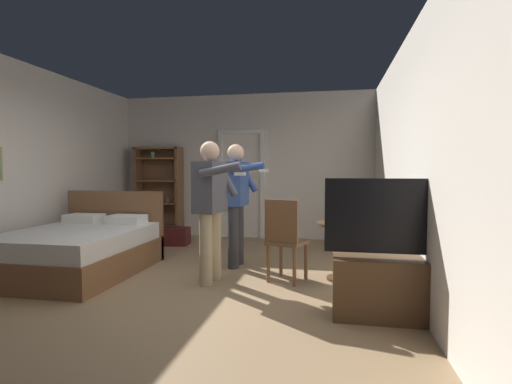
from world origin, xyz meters
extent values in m
plane|color=#997A56|center=(0.00, 0.00, 0.00)|extent=(7.27, 7.27, 0.00)
cube|color=silver|center=(0.00, 3.37, 1.41)|extent=(5.22, 0.12, 2.82)
cube|color=silver|center=(2.55, 0.00, 1.41)|extent=(0.12, 6.85, 2.82)
cube|color=white|center=(-0.48, 3.29, 1.02)|extent=(0.08, 0.08, 2.05)
cube|color=white|center=(0.37, 3.29, 1.02)|extent=(0.08, 0.08, 2.05)
cube|color=white|center=(-0.05, 3.29, 2.09)|extent=(0.93, 0.08, 0.08)
cube|color=brown|center=(-1.53, 0.23, 0.17)|extent=(1.53, 1.93, 0.35)
cube|color=silver|center=(-1.53, 0.23, 0.46)|extent=(1.47, 1.87, 0.22)
cube|color=brown|center=(-1.53, 1.16, 0.51)|extent=(1.53, 0.08, 1.02)
cube|color=white|center=(-1.87, 0.90, 0.63)|extent=(0.50, 0.34, 0.12)
cube|color=white|center=(-1.19, 0.90, 0.63)|extent=(0.50, 0.34, 0.12)
cube|color=brown|center=(-2.16, 3.11, 0.90)|extent=(0.06, 0.32, 1.79)
cube|color=brown|center=(-1.29, 3.11, 0.90)|extent=(0.06, 0.32, 1.79)
cube|color=brown|center=(-1.72, 3.11, 1.77)|extent=(0.94, 0.32, 0.04)
cube|color=brown|center=(-1.72, 3.26, 0.90)|extent=(0.94, 0.02, 1.79)
cube|color=brown|center=(-1.72, 3.11, 0.22)|extent=(0.88, 0.32, 0.03)
cube|color=brown|center=(-1.72, 3.11, 0.67)|extent=(0.88, 0.32, 0.03)
cylinder|color=gray|center=(-1.53, 3.11, 0.74)|extent=(0.06, 0.06, 0.10)
cube|color=brown|center=(-1.72, 3.11, 1.12)|extent=(0.88, 0.32, 0.03)
cube|color=brown|center=(-1.72, 3.11, 1.57)|extent=(0.88, 0.32, 0.03)
cylinder|color=#6BCB91|center=(-1.84, 3.11, 1.64)|extent=(0.07, 0.07, 0.11)
cube|color=#4C331E|center=(2.19, -0.59, 0.27)|extent=(0.98, 0.40, 0.55)
cube|color=black|center=(2.19, -0.61, 0.93)|extent=(1.14, 0.05, 0.66)
cube|color=#1F71AE|center=(2.19, -0.58, 0.93)|extent=(1.08, 0.01, 0.60)
cylinder|color=#4C331E|center=(1.82, 0.60, 0.33)|extent=(0.08, 0.08, 0.67)
cylinder|color=#4C331E|center=(1.82, 0.60, 0.01)|extent=(0.38, 0.38, 0.03)
cylinder|color=#4C331E|center=(1.82, 0.60, 0.68)|extent=(0.63, 0.63, 0.03)
cube|color=black|center=(1.79, 0.60, 0.71)|extent=(0.36, 0.29, 0.02)
cube|color=black|center=(1.82, 0.49, 0.82)|extent=(0.36, 0.27, 0.06)
cube|color=navy|center=(1.82, 0.49, 0.82)|extent=(0.32, 0.23, 0.05)
cylinder|color=black|center=(1.96, 0.52, 0.81)|extent=(0.06, 0.06, 0.22)
cylinder|color=black|center=(1.96, 0.52, 0.95)|extent=(0.03, 0.03, 0.06)
cylinder|color=brown|center=(1.39, 0.54, 0.23)|extent=(0.04, 0.04, 0.45)
cylinder|color=brown|center=(1.07, 0.66, 0.23)|extent=(0.04, 0.04, 0.45)
cylinder|color=brown|center=(1.27, 0.22, 0.23)|extent=(0.04, 0.04, 0.45)
cylinder|color=brown|center=(0.95, 0.34, 0.23)|extent=(0.04, 0.04, 0.45)
cube|color=brown|center=(1.17, 0.44, 0.47)|extent=(0.54, 0.54, 0.04)
cube|color=brown|center=(1.11, 0.28, 0.74)|extent=(0.41, 0.18, 0.50)
cylinder|color=tan|center=(0.30, 0.33, 0.42)|extent=(0.15, 0.15, 0.84)
cylinder|color=tan|center=(0.27, 0.07, 0.42)|extent=(0.15, 0.15, 0.84)
cube|color=#4C4C56|center=(0.28, 0.20, 1.13)|extent=(0.31, 0.50, 0.59)
sphere|color=#D8AD8C|center=(0.28, 0.20, 1.56)|extent=(0.23, 0.23, 0.23)
cylinder|color=#4C4C56|center=(0.40, 0.45, 1.24)|extent=(0.34, 0.13, 0.48)
cylinder|color=#4C4C56|center=(0.49, -0.09, 1.34)|extent=(0.49, 0.14, 0.18)
cube|color=white|center=(0.72, -0.14, 1.29)|extent=(0.12, 0.05, 0.04)
cylinder|color=#333338|center=(0.40, 1.13, 0.42)|extent=(0.15, 0.15, 0.85)
cylinder|color=#333338|center=(0.38, 0.89, 0.42)|extent=(0.15, 0.15, 0.85)
cube|color=#334C8C|center=(0.39, 1.01, 1.15)|extent=(0.29, 0.44, 0.60)
sphere|color=#D8AD8C|center=(0.39, 1.01, 1.57)|extent=(0.23, 0.23, 0.23)
cylinder|color=#334C8C|center=(0.50, 1.24, 1.26)|extent=(0.34, 0.11, 0.49)
cylinder|color=#334C8C|center=(0.60, 0.76, 1.36)|extent=(0.47, 0.12, 0.16)
cube|color=white|center=(0.83, 0.72, 1.33)|extent=(0.12, 0.04, 0.04)
cube|color=#4C1919|center=(-1.12, 2.31, 0.15)|extent=(0.66, 0.43, 0.30)
camera|label=1|loc=(1.66, -4.13, 1.33)|focal=27.02mm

